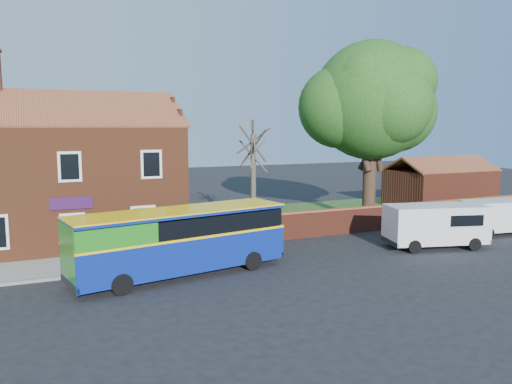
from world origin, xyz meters
name	(u,v)px	position (x,y,z in m)	size (l,w,h in m)	color
ground	(263,283)	(0.00, 0.00, 0.00)	(120.00, 120.00, 0.00)	black
pavement	(77,266)	(-7.00, 5.75, 0.06)	(18.00, 3.50, 0.12)	gray
kerb	(80,276)	(-7.00, 4.00, 0.07)	(18.00, 0.15, 0.14)	slate
grass_strip	(348,213)	(13.00, 13.00, 0.02)	(26.00, 12.00, 0.04)	#426B28
shop_building	(66,183)	(-7.02, 11.50, 3.41)	(12.30, 8.13, 10.50)	brown
boundary_wall	(400,216)	(13.00, 7.00, 0.81)	(22.00, 0.38, 1.60)	maroon
outbuilding	(440,187)	(22.00, 13.00, 1.61)	(8.20, 5.06, 4.17)	maroon
bus	(174,239)	(-3.15, 2.49, 1.67)	(9.94, 4.20, 2.94)	navy
van_near	(436,224)	(11.23, 1.99, 1.31)	(5.68, 3.39, 2.34)	silver
van_far	(500,215)	(17.39, 3.11, 1.16)	(4.95, 2.51, 2.08)	silver
large_tree	(371,105)	(12.50, 9.86, 8.04)	(10.07, 7.97, 12.28)	black
bare_tree	(253,176)	(4.22, 10.81, 3.41)	(2.49, 2.97, 6.65)	#4C4238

